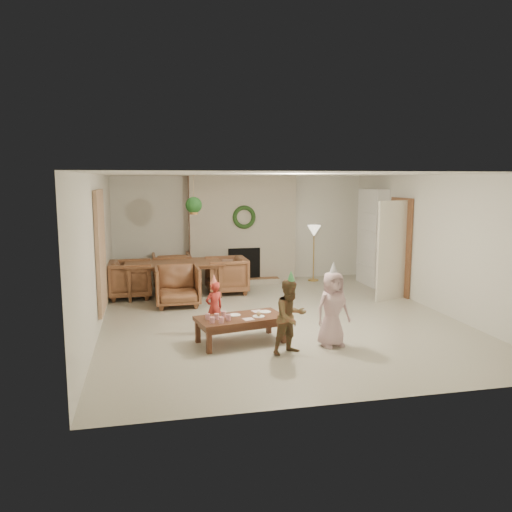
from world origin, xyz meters
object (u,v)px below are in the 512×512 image
object	(u,v)px
child_pink	(333,309)
child_plaid	(291,317)
coffee_table_top	(241,319)
dining_chair_far	(172,270)
child_red	(214,308)
dining_table	(174,279)
dining_chair_left	(131,279)
dining_chair_near	(177,286)
dining_chair_right	(226,275)

from	to	relation	value
child_pink	child_plaid	bearing A→B (deg)	-178.43
coffee_table_top	child_plaid	bearing A→B (deg)	-57.11
dining_chair_far	child_red	bearing A→B (deg)	96.59
child_red	dining_table	bearing A→B (deg)	-104.78
dining_table	dining_chair_left	distance (m)	0.88
dining_chair_near	dining_chair_right	world-z (taller)	same
child_red	child_plaid	xyz separation A→B (m)	(0.92, -1.10, 0.11)
dining_table	coffee_table_top	distance (m)	3.42
dining_chair_right	coffee_table_top	xyz separation A→B (m)	(-0.31, -3.34, -0.02)
child_pink	dining_table	bearing A→B (deg)	105.70
dining_table	child_pink	distance (m)	4.29
dining_table	child_red	xyz separation A→B (m)	(0.46, -2.83, 0.07)
dining_table	dining_chair_far	bearing A→B (deg)	90.00
coffee_table_top	child_pink	xyz separation A→B (m)	(1.28, -0.43, 0.19)
dining_chair_left	dining_chair_far	bearing A→B (deg)	-45.00
dining_chair_right	child_plaid	xyz separation A→B (m)	(0.28, -3.95, 0.14)
dining_chair_far	child_plaid	size ratio (longest dim) A/B	0.81
dining_table	dining_chair_far	distance (m)	0.88
coffee_table_top	child_red	world-z (taller)	child_red
dining_chair_left	coffee_table_top	world-z (taller)	dining_chair_left
dining_chair_far	child_red	distance (m)	3.74
dining_table	dining_chair_right	distance (m)	1.10
dining_table	dining_chair_right	xyz separation A→B (m)	(1.10, 0.01, 0.04)
dining_chair_right	child_pink	world-z (taller)	child_pink
dining_chair_right	child_pink	bearing A→B (deg)	13.77
child_plaid	child_pink	xyz separation A→B (m)	(0.69, 0.18, 0.02)
dining_chair_left	child_plaid	xyz separation A→B (m)	(2.27, -3.92, 0.14)
coffee_table_top	dining_chair_right	bearing A→B (deg)	73.16
dining_chair_left	coffee_table_top	bearing A→B (deg)	-153.90
child_plaid	coffee_table_top	bearing A→B (deg)	113.01
dining_chair_far	coffee_table_top	size ratio (longest dim) A/B	0.66
child_pink	child_red	bearing A→B (deg)	137.04
dining_chair_far	dining_chair_left	size ratio (longest dim) A/B	1.00
dining_chair_near	child_pink	bearing A→B (deg)	-54.99
dining_chair_right	child_pink	xyz separation A→B (m)	(0.97, -3.77, 0.16)
dining_chair_far	child_plaid	xyz separation A→B (m)	(1.40, -4.82, 0.14)
dining_chair_left	child_pink	xyz separation A→B (m)	(2.95, -3.74, 0.16)
dining_chair_left	child_plaid	bearing A→B (deg)	-150.64
dining_chair_right	dining_chair_near	bearing A→B (deg)	-51.34
child_red	child_pink	world-z (taller)	child_pink
dining_chair_left	child_pink	size ratio (longest dim) A/B	0.77
dining_table	dining_chair_far	world-z (taller)	dining_chair_far
dining_chair_left	child_red	xyz separation A→B (m)	(1.35, -2.82, 0.03)
dining_table	child_red	bearing A→B (deg)	-81.38
dining_chair_near	child_red	xyz separation A→B (m)	(0.45, -1.95, 0.03)
child_pink	dining_chair_left	bearing A→B (deg)	115.08
dining_chair_left	child_plaid	world-z (taller)	child_plaid
dining_chair_right	child_plaid	world-z (taller)	child_plaid
coffee_table_top	child_plaid	world-z (taller)	child_plaid
coffee_table_top	child_plaid	size ratio (longest dim) A/B	1.22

